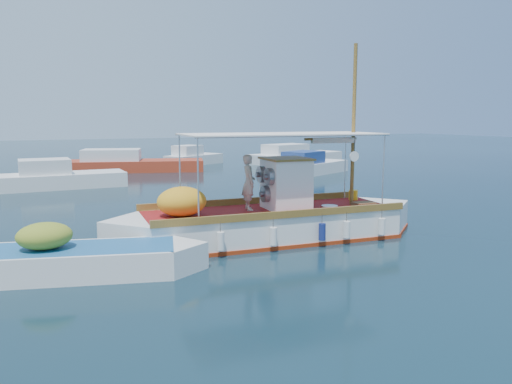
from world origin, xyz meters
name	(u,v)px	position (x,y,z in m)	size (l,w,h in m)	color
ground	(301,242)	(0.00, 0.00, 0.00)	(160.00, 160.00, 0.00)	black
fishing_caique	(269,222)	(-0.78, 0.72, 0.56)	(10.46, 3.47, 6.40)	white
dinghy	(78,262)	(-6.65, -0.53, 0.32)	(6.08, 2.89, 1.54)	white
bg_boat_nw	(60,179)	(-5.89, 16.11, 0.49)	(6.45, 2.51, 1.80)	silver
bg_boat_n	(129,164)	(-0.82, 23.09, 0.49)	(10.29, 5.50, 1.80)	#AB341C
bg_boat_ne	(309,167)	(9.98, 16.02, 0.49)	(6.77, 4.84, 1.80)	silver
bg_boat_e	(294,157)	(13.54, 24.43, 0.49)	(9.42, 4.92, 1.80)	silver
bg_boat_far_n	(193,159)	(4.95, 26.13, 0.49)	(5.38, 4.19, 1.80)	silver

